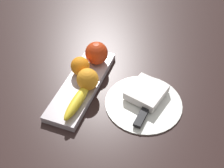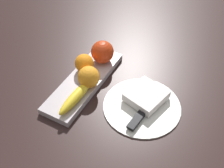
# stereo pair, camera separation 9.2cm
# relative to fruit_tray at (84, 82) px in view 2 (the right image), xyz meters

# --- Properties ---
(ground_plane) EXTENTS (2.40, 2.40, 0.00)m
(ground_plane) POSITION_rel_fruit_tray_xyz_m (0.03, 0.02, -0.01)
(ground_plane) COLOR black
(fruit_tray) EXTENTS (0.36, 0.11, 0.02)m
(fruit_tray) POSITION_rel_fruit_tray_xyz_m (0.00, 0.00, 0.00)
(fruit_tray) COLOR #BBB2BC
(fruit_tray) RESTS_ON ground_plane
(apple) EXTENTS (0.08, 0.08, 0.08)m
(apple) POSITION_rel_fruit_tray_xyz_m (0.12, -0.01, 0.05)
(apple) COLOR red
(apple) RESTS_ON fruit_tray
(banana) EXTENTS (0.17, 0.04, 0.03)m
(banana) POSITION_rel_fruit_tray_xyz_m (-0.09, -0.03, 0.03)
(banana) COLOR yellow
(banana) RESTS_ON fruit_tray
(orange_near_apple) EXTENTS (0.07, 0.07, 0.07)m
(orange_near_apple) POSITION_rel_fruit_tray_xyz_m (-0.01, -0.03, 0.05)
(orange_near_apple) COLOR orange
(orange_near_apple) RESTS_ON fruit_tray
(orange_near_banana) EXTENTS (0.07, 0.07, 0.07)m
(orange_near_banana) POSITION_rel_fruit_tray_xyz_m (0.04, 0.02, 0.04)
(orange_near_banana) COLOR orange
(orange_near_banana) RESTS_ON fruit_tray
(dinner_plate) EXTENTS (0.25, 0.25, 0.01)m
(dinner_plate) POSITION_rel_fruit_tray_xyz_m (0.00, -0.22, -0.01)
(dinner_plate) COLOR white
(dinner_plate) RESTS_ON ground_plane
(folded_napkin) EXTENTS (0.14, 0.14, 0.03)m
(folded_napkin) POSITION_rel_fruit_tray_xyz_m (0.03, -0.22, 0.01)
(folded_napkin) COLOR white
(folded_napkin) RESTS_ON dinner_plate
(knife) EXTENTS (0.18, 0.04, 0.01)m
(knife) POSITION_rel_fruit_tray_xyz_m (-0.05, -0.23, 0.00)
(knife) COLOR silver
(knife) RESTS_ON dinner_plate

